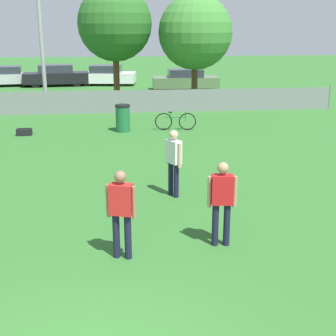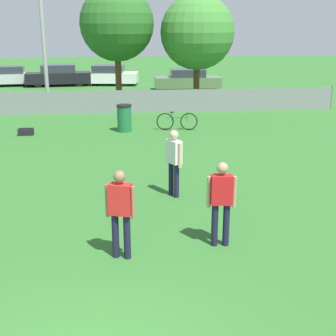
# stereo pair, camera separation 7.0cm
# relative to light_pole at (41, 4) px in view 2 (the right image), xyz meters

# --- Properties ---
(fence_backline) EXTENTS (22.66, 0.07, 1.21)m
(fence_backline) POSITION_rel_light_pole_xyz_m (3.15, -1.93, -4.57)
(fence_backline) COLOR gray
(fence_backline) RESTS_ON ground_plane
(light_pole) EXTENTS (0.90, 0.36, 8.70)m
(light_pole) POSITION_rel_light_pole_xyz_m (0.00, 0.00, 0.00)
(light_pole) COLOR #9E9EA3
(light_pole) RESTS_ON ground_plane
(tree_near_pole) EXTENTS (3.76, 3.76, 6.08)m
(tree_near_pole) POSITION_rel_light_pole_xyz_m (3.68, 0.08, -0.94)
(tree_near_pole) COLOR brown
(tree_near_pole) RESTS_ON ground_plane
(tree_far_right) EXTENTS (3.81, 3.81, 5.67)m
(tree_far_right) POSITION_rel_light_pole_xyz_m (7.77, -0.11, -1.36)
(tree_far_right) COLOR brown
(tree_far_right) RESTS_ON ground_plane
(player_receiver_white) EXTENTS (0.40, 0.50, 1.70)m
(player_receiver_white) POSITION_rel_light_pole_xyz_m (5.02, -13.72, -4.13)
(player_receiver_white) COLOR #191933
(player_receiver_white) RESTS_ON ground_plane
(player_defender_red) EXTENTS (0.54, 0.34, 1.70)m
(player_defender_red) POSITION_rel_light_pole_xyz_m (3.69, -16.87, -4.13)
(player_defender_red) COLOR #191933
(player_defender_red) RESTS_ON ground_plane
(player_thrower_red) EXTENTS (0.57, 0.25, 1.70)m
(player_thrower_red) POSITION_rel_light_pole_xyz_m (5.61, -16.56, -4.13)
(player_thrower_red) COLOR #191933
(player_thrower_red) RESTS_ON ground_plane
(bicycle_sideline) EXTENTS (1.68, 0.44, 0.76)m
(bicycle_sideline) POSITION_rel_light_pole_xyz_m (6.03, -6.08, -4.75)
(bicycle_sideline) COLOR black
(bicycle_sideline) RESTS_ON ground_plane
(trash_bin) EXTENTS (0.60, 0.60, 1.09)m
(trash_bin) POSITION_rel_light_pole_xyz_m (3.88, -6.13, -4.57)
(trash_bin) COLOR #1E6638
(trash_bin) RESTS_ON ground_plane
(gear_bag_sideline) EXTENTS (0.57, 0.32, 0.28)m
(gear_bag_sideline) POSITION_rel_light_pole_xyz_m (0.02, -6.39, -4.99)
(gear_bag_sideline) COLOR black
(gear_bag_sideline) RESTS_ON ground_plane
(parked_car_silver) EXTENTS (4.47, 2.32, 1.36)m
(parked_car_silver) POSITION_rel_light_pole_xyz_m (-4.07, 9.46, -4.45)
(parked_car_silver) COLOR black
(parked_car_silver) RESTS_ON ground_plane
(parked_car_dark) EXTENTS (4.65, 2.22, 1.46)m
(parked_car_dark) POSITION_rel_light_pole_xyz_m (-0.54, 9.16, -4.41)
(parked_car_dark) COLOR black
(parked_car_dark) RESTS_ON ground_plane
(parked_car_white) EXTENTS (4.31, 2.37, 1.39)m
(parked_car_white) POSITION_rel_light_pole_xyz_m (2.95, 9.28, -4.45)
(parked_car_white) COLOR black
(parked_car_white) RESTS_ON ground_plane
(parked_car_olive) EXTENTS (4.30, 1.76, 1.36)m
(parked_car_olive) POSITION_rel_light_pole_xyz_m (8.17, 5.95, -4.46)
(parked_car_olive) COLOR black
(parked_car_olive) RESTS_ON ground_plane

